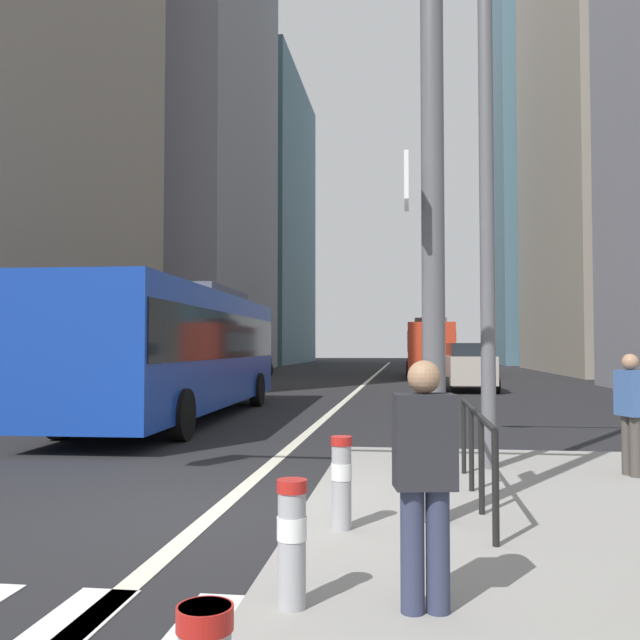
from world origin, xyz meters
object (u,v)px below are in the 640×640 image
at_px(car_oncoming_mid, 251,360).
at_px(traffic_signal_gantry, 235,117).
at_px(bollard_right, 341,477).
at_px(pedestrian_far, 425,473).
at_px(city_bus_blue_oncoming, 181,345).
at_px(city_bus_red_receding, 429,346).
at_px(car_receding_near, 467,367).
at_px(bollard_left, 292,536).
at_px(street_lamp_post, 486,96).
at_px(pedestrian_waiting, 631,409).

bearing_deg(car_oncoming_mid, traffic_signal_gantry, -77.13).
distance_m(bollard_right, pedestrian_far, 2.03).
distance_m(city_bus_blue_oncoming, city_bus_red_receding, 25.87).
bearing_deg(bollard_right, car_receding_near, 82.28).
bearing_deg(bollard_left, pedestrian_far, 2.22).
bearing_deg(car_oncoming_mid, bollard_left, -76.45).
bearing_deg(car_oncoming_mid, car_receding_near, -46.59).
bearing_deg(bollard_right, pedestrian_far, -69.21).
height_order(car_oncoming_mid, bollard_left, car_oncoming_mid).
relative_size(bollard_left, pedestrian_far, 0.51).
relative_size(car_oncoming_mid, street_lamp_post, 0.51).
bearing_deg(bollard_left, city_bus_red_receding, 86.89).
height_order(city_bus_red_receding, bollard_left, city_bus_red_receding).
bearing_deg(city_bus_red_receding, city_bus_blue_oncoming, -105.44).
relative_size(traffic_signal_gantry, bollard_right, 7.18).
relative_size(city_bus_blue_oncoming, pedestrian_waiting, 7.65).
height_order(bollard_left, pedestrian_waiting, pedestrian_waiting).
xyz_separation_m(car_receding_near, pedestrian_far, (-2.28, -23.87, 0.02)).
bearing_deg(pedestrian_waiting, car_receding_near, 91.38).
relative_size(car_receding_near, bollard_left, 5.61).
distance_m(traffic_signal_gantry, street_lamp_post, 4.25).
distance_m(car_receding_near, pedestrian_far, 23.98).
xyz_separation_m(bollard_right, pedestrian_waiting, (3.44, 3.00, 0.39)).
xyz_separation_m(pedestrian_waiting, pedestrian_far, (-2.74, -4.86, 0.00)).
height_order(traffic_signal_gantry, pedestrian_far, traffic_signal_gantry).
bearing_deg(traffic_signal_gantry, pedestrian_waiting, 30.35).
xyz_separation_m(car_receding_near, bollard_right, (-2.99, -22.01, -0.37)).
bearing_deg(car_receding_near, city_bus_red_receding, 94.83).
xyz_separation_m(car_receding_near, traffic_signal_gantry, (-4.08, -21.67, 3.11)).
bearing_deg(street_lamp_post, city_bus_red_receding, 89.67).
xyz_separation_m(city_bus_red_receding, pedestrian_waiting, (1.57, -32.12, -0.83)).
distance_m(car_receding_near, traffic_signal_gantry, 22.27).
height_order(city_bus_blue_oncoming, traffic_signal_gantry, traffic_signal_gantry).
bearing_deg(traffic_signal_gantry, street_lamp_post, 46.88).
relative_size(city_bus_blue_oncoming, bollard_right, 14.29).
height_order(bollard_left, bollard_right, bollard_right).
height_order(city_bus_blue_oncoming, pedestrian_far, city_bus_blue_oncoming).
bearing_deg(pedestrian_far, traffic_signal_gantry, 129.29).
xyz_separation_m(city_bus_blue_oncoming, pedestrian_far, (5.72, -12.05, -0.83)).
height_order(car_receding_near, pedestrian_waiting, car_receding_near).
bearing_deg(city_bus_blue_oncoming, pedestrian_waiting, -40.35).
bearing_deg(car_oncoming_mid, city_bus_red_receding, 2.74).
height_order(car_oncoming_mid, car_receding_near, same).
height_order(pedestrian_waiting, pedestrian_far, pedestrian_far).
bearing_deg(car_oncoming_mid, street_lamp_post, -71.25).
bearing_deg(city_bus_blue_oncoming, bollard_right, -63.80).
bearing_deg(car_receding_near, pedestrian_waiting, -88.62).
bearing_deg(pedestrian_far, street_lamp_post, 79.22).
xyz_separation_m(car_oncoming_mid, car_receding_near, (11.91, -12.59, 0.00)).
bearing_deg(car_receding_near, pedestrian_far, -95.45).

